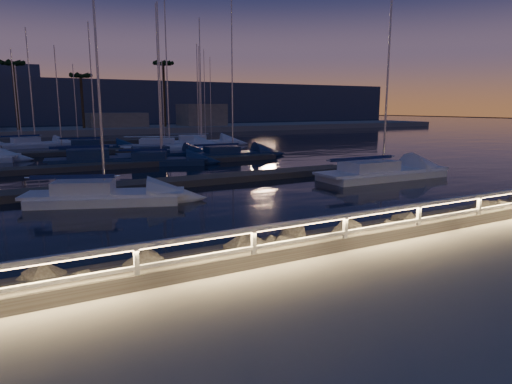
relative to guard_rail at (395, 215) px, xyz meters
The scene contains 19 objects.
ground 0.78m from the guard_rail, ahead, with size 400.00×400.00×0.00m, color gray.
harbor_water 31.27m from the guard_rail, 89.87° to the left, with size 400.00×440.00×0.60m.
guard_rail is the anchor object (origin of this frame).
riprap 4.41m from the guard_rail, 161.04° to the left, with size 37.55×3.22×1.41m.
floating_docks 32.52m from the guard_rail, 89.88° to the left, with size 22.00×36.00×0.40m.
far_shore 74.05m from the guard_rail, 90.04° to the left, with size 160.00×14.00×5.20m.
palm_left 73.04m from the guard_rail, 96.29° to the left, with size 3.00×3.00×11.20m.
palm_center 73.47m from the guard_rail, 88.38° to the left, with size 3.00×3.00×9.70m.
palm_right 74.48m from the guard_rail, 77.42° to the left, with size 3.00×3.00×12.20m.
sailboat_b 14.39m from the guard_rail, 116.29° to the left, with size 7.78×4.67×12.85m.
sailboat_c 26.12m from the guard_rail, 88.63° to the left, with size 7.61×4.55×12.52m.
sailboat_d 16.34m from the guard_rail, 47.39° to the left, with size 9.52×3.10×15.95m.
sailboat_f 28.39m from the guard_rail, 97.33° to the left, with size 8.89×3.70×14.71m.
sailboat_g 30.40m from the guard_rail, 86.11° to the left, with size 8.11×2.72×13.59m.
sailboat_h 28.91m from the guard_rail, 74.16° to the left, with size 8.38×3.21×13.85m.
sailboat_j 40.99m from the guard_rail, 92.64° to the left, with size 8.03×3.59×13.23m.
sailboat_k 42.98m from the guard_rail, 75.86° to the left, with size 9.08×4.78×14.84m.
sailboat_l 37.89m from the guard_rail, 82.35° to the left, with size 10.09×6.32×16.60m.
sailboat_n 48.97m from the guard_rail, 98.49° to the left, with size 8.10×3.64×13.34m.
Camera 1 is at (-10.38, -9.83, 4.07)m, focal length 32.00 mm.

